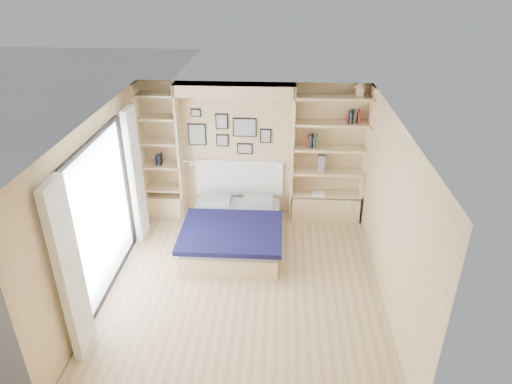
{
  "coord_description": "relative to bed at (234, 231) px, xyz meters",
  "views": [
    {
      "loc": [
        0.49,
        -5.38,
        4.33
      ],
      "look_at": [
        0.13,
        0.9,
        1.11
      ],
      "focal_mm": 32.0,
      "sensor_mm": 36.0,
      "label": 1
    }
  ],
  "objects": [
    {
      "name": "deck",
      "position": [
        -3.34,
        -1.11,
        -0.27
      ],
      "size": [
        3.2,
        4.0,
        0.05
      ],
      "primitive_type": "cube",
      "color": "#67594C",
      "rests_on": "ground"
    },
    {
      "name": "reading_lamps",
      "position": [
        -0.04,
        0.89,
        0.84
      ],
      "size": [
        1.92,
        0.12,
        0.15
      ],
      "color": "silver",
      "rests_on": "ground"
    },
    {
      "name": "room_shell",
      "position": [
        -0.13,
        0.41,
        0.81
      ],
      "size": [
        4.5,
        4.5,
        4.5
      ],
      "color": "#E8BF87",
      "rests_on": "ground"
    },
    {
      "name": "photo_gallery",
      "position": [
        -0.19,
        1.12,
        1.34
      ],
      "size": [
        1.48,
        0.02,
        0.82
      ],
      "color": "black",
      "rests_on": "ground"
    },
    {
      "name": "deck_chair",
      "position": [
        -2.81,
        0.12,
        0.11
      ],
      "size": [
        0.57,
        0.84,
        0.79
      ],
      "rotation": [
        0.0,
        0.0,
        0.14
      ],
      "color": "tan",
      "rests_on": "ground"
    },
    {
      "name": "ground",
      "position": [
        0.26,
        -1.11,
        -0.27
      ],
      "size": [
        4.5,
        4.5,
        0.0
      ],
      "primitive_type": "plane",
      "color": "tan",
      "rests_on": "ground"
    },
    {
      "name": "bed",
      "position": [
        0.0,
        0.0,
        0.0
      ],
      "size": [
        1.61,
        2.13,
        1.07
      ],
      "color": "#D4B389",
      "rests_on": "ground"
    },
    {
      "name": "shelf_decor",
      "position": [
        1.37,
        0.96,
        1.43
      ],
      "size": [
        3.59,
        0.23,
        2.03
      ],
      "color": "#A51E1E",
      "rests_on": "ground"
    }
  ]
}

